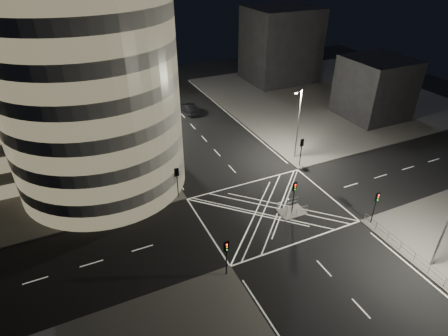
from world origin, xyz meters
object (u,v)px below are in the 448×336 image
traffic_signal_nr (376,202)px  traffic_signal_island (294,192)px  central_island (292,212)px  street_lamp_right_far (298,122)px  sedan (189,108)px  street_lamp_right_near (448,221)px  street_lamp_left_near (157,140)px  traffic_signal_nl (226,252)px  traffic_signal_fr (301,147)px  street_lamp_left_far (126,94)px  traffic_signal_fl (177,177)px

traffic_signal_nr → traffic_signal_island: same height
central_island → street_lamp_right_far: 13.98m
sedan → street_lamp_right_near: bearing=96.7°
street_lamp_left_near → street_lamp_right_far: (18.87, -3.00, 0.00)m
street_lamp_left_near → sedan: street_lamp_left_near is taller
traffic_signal_nl → traffic_signal_island: same height
traffic_signal_fr → street_lamp_left_far: (-18.24, 23.20, 2.63)m
street_lamp_left_near → traffic_signal_nl: bearing=-88.1°
traffic_signal_fl → traffic_signal_fr: size_ratio=1.00×
street_lamp_left_near → traffic_signal_island: bearing=-49.7°
traffic_signal_fr → sedan: (-7.30, 23.85, -2.06)m
traffic_signal_fl → central_island: bearing=-37.5°
street_lamp_left_far → central_island: bearing=-70.0°
traffic_signal_nr → street_lamp_right_far: bearing=87.7°
street_lamp_left_near → street_lamp_right_far: 19.11m
traffic_signal_nr → sedan: (-7.30, 37.45, -2.06)m
traffic_signal_nl → street_lamp_right_far: size_ratio=0.40×
street_lamp_left_far → street_lamp_right_near: same height
street_lamp_left_near → street_lamp_left_far: same height
traffic_signal_fl → street_lamp_left_near: size_ratio=0.40×
traffic_signal_fl → street_lamp_right_near: size_ratio=0.40×
traffic_signal_nr → traffic_signal_fr: bearing=90.0°
central_island → traffic_signal_nl: 12.36m
traffic_signal_fl → street_lamp_left_near: street_lamp_left_near is taller
traffic_signal_fr → street_lamp_right_near: street_lamp_right_near is taller
traffic_signal_nr → street_lamp_left_far: bearing=116.4°
traffic_signal_fr → sedan: size_ratio=0.77×
traffic_signal_nr → street_lamp_right_far: street_lamp_right_far is taller
street_lamp_right_far → street_lamp_left_near: bearing=171.0°
central_island → traffic_signal_nl: size_ratio=0.75×
traffic_signal_fl → traffic_signal_nl: bearing=-90.0°
street_lamp_left_near → traffic_signal_fl: bearing=-83.0°
traffic_signal_fl → traffic_signal_nl: 13.60m
traffic_signal_island → street_lamp_left_near: 17.89m
traffic_signal_fl → street_lamp_right_near: 27.79m
street_lamp_left_far → street_lamp_right_far: 28.23m
traffic_signal_fl → street_lamp_right_far: bearing=6.9°
traffic_signal_fl → street_lamp_left_near: bearing=97.0°
central_island → sedan: (-0.50, 32.15, 0.78)m
traffic_signal_nl → traffic_signal_island: size_ratio=1.00×
street_lamp_left_far → sedan: size_ratio=1.92×
traffic_signal_fl → traffic_signal_nl: size_ratio=1.00×
street_lamp_left_near → street_lamp_left_far: size_ratio=1.00×
traffic_signal_fl → street_lamp_left_far: size_ratio=0.40×
traffic_signal_fr → sedan: bearing=107.0°
street_lamp_right_near → sedan: size_ratio=1.92×
traffic_signal_nl → street_lamp_right_far: street_lamp_right_far is taller
sedan → traffic_signal_fr: bearing=103.6°
central_island → street_lamp_left_near: 18.52m
traffic_signal_fl → traffic_signal_island: bearing=-37.5°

